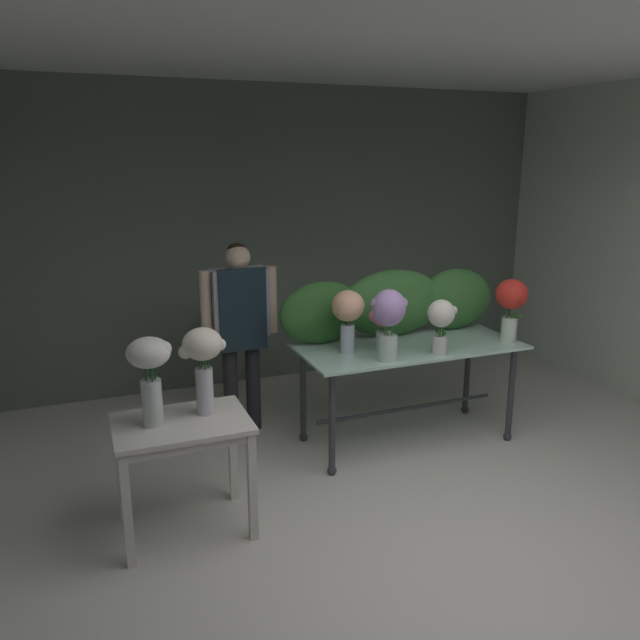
% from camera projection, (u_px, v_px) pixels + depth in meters
% --- Properties ---
extents(ground_plane, '(8.12, 8.12, 0.00)m').
position_uv_depth(ground_plane, '(354.00, 445.00, 5.01)').
color(ground_plane, silver).
extents(wall_back, '(5.89, 0.12, 2.93)m').
position_uv_depth(wall_back, '(281.00, 236.00, 6.30)').
color(wall_back, slate).
rests_on(wall_back, ground).
extents(ceiling_slab, '(6.01, 3.81, 0.12)m').
position_uv_depth(ceiling_slab, '(360.00, 45.00, 4.25)').
color(ceiling_slab, silver).
rests_on(ceiling_slab, wall_back).
extents(display_table_glass, '(1.76, 0.81, 0.82)m').
position_uv_depth(display_table_glass, '(408.00, 362.00, 4.93)').
color(display_table_glass, '#AED8C6').
rests_on(display_table_glass, ground).
extents(side_table_white, '(0.80, 0.57, 0.73)m').
position_uv_depth(side_table_white, '(182.00, 436.00, 3.72)').
color(side_table_white, silver).
rests_on(side_table_white, ground).
extents(florist, '(0.63, 0.24, 1.59)m').
position_uv_depth(florist, '(240.00, 318.00, 5.04)').
color(florist, '#232328').
rests_on(florist, ground).
extents(foliage_backdrop, '(1.91, 0.30, 0.55)m').
position_uv_depth(foliage_backdrop, '(399.00, 304.00, 5.10)').
color(foliage_backdrop, '#2D6028').
rests_on(foliage_backdrop, display_table_glass).
extents(vase_rosy_carnations, '(0.23, 0.20, 0.41)m').
position_uv_depth(vase_rosy_carnations, '(383.00, 319.00, 4.70)').
color(vase_rosy_carnations, silver).
rests_on(vase_rosy_carnations, display_table_glass).
extents(vase_peach_roses, '(0.24, 0.24, 0.48)m').
position_uv_depth(vase_peach_roses, '(348.00, 313.00, 4.61)').
color(vase_peach_roses, silver).
rests_on(vase_peach_roses, display_table_glass).
extents(vase_lilac_tulips, '(0.26, 0.24, 0.53)m').
position_uv_depth(vase_lilac_tulips, '(389.00, 317.00, 4.43)').
color(vase_lilac_tulips, silver).
rests_on(vase_lilac_tulips, display_table_glass).
extents(vase_ivory_anemones, '(0.22, 0.20, 0.42)m').
position_uv_depth(vase_ivory_anemones, '(441.00, 321.00, 4.59)').
color(vase_ivory_anemones, silver).
rests_on(vase_ivory_anemones, display_table_glass).
extents(vase_scarlet_snapdragons, '(0.25, 0.25, 0.51)m').
position_uv_depth(vase_scarlet_snapdragons, '(511.00, 302.00, 4.90)').
color(vase_scarlet_snapdragons, silver).
rests_on(vase_scarlet_snapdragons, display_table_glass).
extents(vase_white_roses_tall, '(0.25, 0.25, 0.53)m').
position_uv_depth(vase_white_roses_tall, '(150.00, 369.00, 3.55)').
color(vase_white_roses_tall, silver).
rests_on(vase_white_roses_tall, side_table_white).
extents(vase_cream_lisianthus_tall, '(0.29, 0.24, 0.54)m').
position_uv_depth(vase_cream_lisianthus_tall, '(203.00, 358.00, 3.72)').
color(vase_cream_lisianthus_tall, silver).
rests_on(vase_cream_lisianthus_tall, side_table_white).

